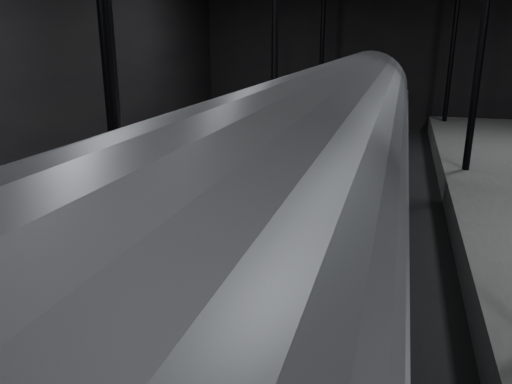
% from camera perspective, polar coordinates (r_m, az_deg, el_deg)
% --- Properties ---
extents(ground, '(44.00, 44.00, 0.00)m').
position_cam_1_polar(ground, '(13.44, 9.36, -8.81)').
color(ground, black).
rests_on(ground, ground).
extents(platform_left, '(9.00, 43.80, 1.00)m').
position_cam_1_polar(platform_left, '(15.81, -18.64, -3.48)').
color(platform_left, '#52524F').
rests_on(platform_left, ground).
extents(tactile_strip, '(0.50, 43.80, 0.01)m').
position_cam_1_polar(tactile_strip, '(13.73, -4.02, -3.46)').
color(tactile_strip, olive).
rests_on(tactile_strip, platform_left).
extents(track, '(2.40, 43.00, 0.24)m').
position_cam_1_polar(track, '(13.41, 9.37, -8.55)').
color(track, '#3F3328').
rests_on(track, ground).
extents(train, '(2.95, 19.70, 5.26)m').
position_cam_1_polar(train, '(10.23, 8.52, 0.50)').
color(train, gray).
rests_on(train, ground).
extents(woman, '(0.72, 0.60, 1.68)m').
position_cam_1_polar(woman, '(14.85, -4.30, 1.54)').
color(woman, '#917F59').
rests_on(woman, platform_left).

